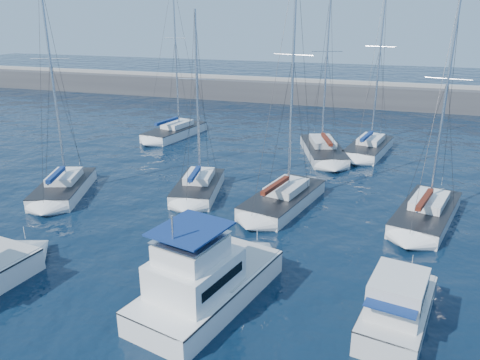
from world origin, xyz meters
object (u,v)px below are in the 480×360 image
(sailboat_mid_c, at_px, (198,187))
(motor_yacht_stbd_inner, at_px, (204,284))
(sailboat_mid_a, at_px, (64,187))
(sailboat_back_c, at_px, (369,147))
(sailboat_mid_d, at_px, (283,198))
(sailboat_back_a, at_px, (175,131))
(sailboat_mid_e, at_px, (426,213))
(motor_yacht_stbd_outer, at_px, (397,309))
(sailboat_back_b, at_px, (323,150))

(sailboat_mid_c, bearing_deg, motor_yacht_stbd_inner, -76.69)
(sailboat_mid_a, bearing_deg, sailboat_back_c, 21.50)
(motor_yacht_stbd_inner, xyz_separation_m, sailboat_mid_d, (0.80, 12.75, -0.59))
(sailboat_mid_c, distance_m, sailboat_back_a, 17.66)
(motor_yacht_stbd_inner, xyz_separation_m, sailboat_mid_e, (10.24, 13.21, -0.61))
(sailboat_mid_a, xyz_separation_m, sailboat_mid_e, (25.54, 3.41, -0.03))
(motor_yacht_stbd_outer, height_order, sailboat_back_c, sailboat_back_c)
(sailboat_mid_a, bearing_deg, sailboat_mid_c, -0.82)
(sailboat_mid_c, distance_m, sailboat_back_b, 14.83)
(motor_yacht_stbd_outer, distance_m, sailboat_mid_c, 18.70)
(sailboat_mid_c, height_order, sailboat_back_c, sailboat_back_c)
(sailboat_mid_d, bearing_deg, motor_yacht_stbd_inner, -81.02)
(motor_yacht_stbd_inner, xyz_separation_m, sailboat_mid_c, (-5.80, 13.04, -0.61))
(motor_yacht_stbd_outer, height_order, sailboat_mid_c, sailboat_mid_c)
(sailboat_mid_a, height_order, sailboat_back_b, sailboat_mid_a)
(motor_yacht_stbd_inner, relative_size, sailboat_mid_c, 0.66)
(sailboat_mid_a, height_order, sailboat_back_a, sailboat_back_a)
(motor_yacht_stbd_inner, height_order, sailboat_back_b, sailboat_back_b)
(motor_yacht_stbd_inner, xyz_separation_m, motor_yacht_stbd_outer, (8.48, 0.97, -0.19))
(motor_yacht_stbd_inner, relative_size, sailboat_back_a, 0.54)
(sailboat_mid_c, xyz_separation_m, sailboat_back_a, (-9.14, 15.11, 0.02))
(sailboat_mid_e, distance_m, sailboat_back_c, 15.59)
(motor_yacht_stbd_outer, bearing_deg, motor_yacht_stbd_inner, -163.23)
(motor_yacht_stbd_outer, xyz_separation_m, sailboat_back_c, (-2.80, 27.14, -0.40))
(sailboat_mid_c, relative_size, sailboat_mid_d, 0.81)
(sailboat_back_a, relative_size, sailboat_back_b, 1.09)
(motor_yacht_stbd_outer, xyz_separation_m, sailboat_back_b, (-6.90, 24.94, -0.42))
(sailboat_back_a, distance_m, sailboat_back_b, 16.67)
(motor_yacht_stbd_inner, relative_size, sailboat_mid_d, 0.54)
(motor_yacht_stbd_inner, xyz_separation_m, sailboat_mid_a, (-15.31, 9.80, -0.58))
(sailboat_mid_d, relative_size, sailboat_back_b, 1.08)
(motor_yacht_stbd_outer, relative_size, sailboat_back_a, 0.37)
(motor_yacht_stbd_outer, relative_size, sailboat_mid_c, 0.46)
(motor_yacht_stbd_inner, distance_m, sailboat_mid_a, 18.18)
(motor_yacht_stbd_inner, distance_m, sailboat_back_c, 28.68)
(sailboat_back_b, bearing_deg, sailboat_mid_a, -155.38)
(sailboat_mid_e, xyz_separation_m, sailboat_back_b, (-8.66, 12.70, -0.00))
(motor_yacht_stbd_outer, relative_size, sailboat_back_b, 0.40)
(motor_yacht_stbd_outer, xyz_separation_m, sailboat_mid_a, (-23.79, 8.83, -0.39))
(motor_yacht_stbd_inner, distance_m, sailboat_back_a, 31.87)
(motor_yacht_stbd_outer, distance_m, sailboat_back_a, 35.88)
(sailboat_mid_d, height_order, sailboat_mid_e, sailboat_mid_d)
(motor_yacht_stbd_outer, distance_m, sailboat_mid_e, 12.37)
(motor_yacht_stbd_inner, height_order, sailboat_back_c, sailboat_back_c)
(sailboat_mid_a, relative_size, sailboat_mid_c, 1.17)
(sailboat_mid_a, relative_size, sailboat_back_b, 1.03)
(sailboat_mid_e, bearing_deg, motor_yacht_stbd_outer, -83.93)
(sailboat_mid_e, relative_size, sailboat_back_b, 0.95)
(sailboat_back_c, bearing_deg, sailboat_mid_a, -128.01)
(sailboat_mid_a, bearing_deg, sailboat_back_a, 69.24)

